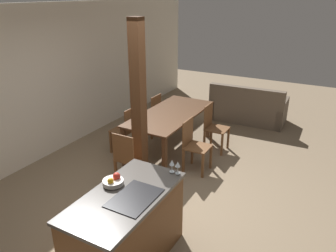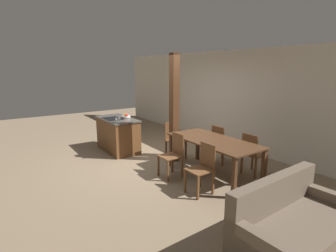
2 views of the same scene
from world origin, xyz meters
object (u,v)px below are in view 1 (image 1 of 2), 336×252
(dining_chair_near_right, at_px, (214,126))
(wine_glass_near, at_px, (178,165))
(dining_table, at_px, (170,118))
(timber_post, at_px, (139,107))
(couch, at_px, (248,109))
(fruit_bowl, at_px, (114,181))
(dining_chair_near_left, at_px, (194,144))
(dining_chair_far_right, at_px, (152,114))
(kitchen_island, at_px, (127,229))
(wine_glass_middle, at_px, (172,163))
(dining_chair_far_left, at_px, (126,129))
(dining_chair_head_end, at_px, (128,158))

(dining_chair_near_right, bearing_deg, wine_glass_near, -168.26)
(dining_table, distance_m, dining_chair_near_right, 0.85)
(timber_post, bearing_deg, dining_table, 5.73)
(dining_chair_near_right, relative_size, couch, 0.52)
(couch, xyz_separation_m, timber_post, (-3.50, 0.72, 0.98))
(wine_glass_near, height_order, dining_chair_near_right, wine_glass_near)
(fruit_bowl, height_order, dining_chair_near_left, fruit_bowl)
(couch, bearing_deg, timber_post, 76.60)
(fruit_bowl, height_order, timber_post, timber_post)
(dining_chair_near_right, bearing_deg, timber_post, 161.07)
(dining_chair_far_right, bearing_deg, couch, 139.95)
(kitchen_island, height_order, wine_glass_middle, wine_glass_middle)
(wine_glass_middle, distance_m, timber_post, 1.36)
(dining_chair_near_left, relative_size, dining_chair_far_right, 1.00)
(wine_glass_middle, xyz_separation_m, dining_chair_near_left, (1.63, 0.45, -0.55))
(dining_chair_far_left, bearing_deg, kitchen_island, 35.55)
(fruit_bowl, height_order, dining_chair_head_end, fruit_bowl)
(kitchen_island, bearing_deg, dining_chair_far_right, 27.05)
(dining_chair_near_left, relative_size, dining_chair_near_right, 1.00)
(fruit_bowl, relative_size, couch, 0.13)
(kitchen_island, height_order, dining_chair_far_right, kitchen_island)
(kitchen_island, distance_m, timber_post, 1.89)
(dining_table, relative_size, dining_chair_far_right, 2.23)
(dining_chair_near_left, bearing_deg, wine_glass_middle, -164.54)
(timber_post, bearing_deg, kitchen_island, -151.89)
(dining_chair_far_right, bearing_deg, dining_table, 56.89)
(fruit_bowl, xyz_separation_m, wine_glass_middle, (0.54, -0.44, 0.08))
(dining_chair_head_end, height_order, couch, dining_chair_head_end)
(dining_table, height_order, dining_chair_near_left, dining_chair_near_left)
(kitchen_island, distance_m, dining_chair_head_end, 1.63)
(wine_glass_middle, height_order, dining_chair_far_left, wine_glass_middle)
(timber_post, bearing_deg, dining_chair_far_right, 26.07)
(kitchen_island, bearing_deg, dining_table, 18.80)
(wine_glass_middle, xyz_separation_m, timber_post, (0.86, 1.02, 0.25))
(dining_chair_far_right, height_order, timber_post, timber_post)
(dining_chair_near_left, xyz_separation_m, dining_chair_far_right, (0.90, 1.39, 0.00))
(dining_chair_far_left, xyz_separation_m, timber_post, (-0.76, -0.82, 0.80))
(fruit_bowl, relative_size, dining_table, 0.11)
(wine_glass_middle, distance_m, dining_table, 2.40)
(wine_glass_near, bearing_deg, dining_chair_far_right, 37.08)
(kitchen_island, height_order, wine_glass_near, wine_glass_near)
(dining_chair_far_right, bearing_deg, dining_chair_far_left, 0.00)
(fruit_bowl, bearing_deg, dining_chair_near_right, 0.25)
(dining_table, distance_m, dining_chair_near_left, 0.85)
(dining_chair_near_left, distance_m, couch, 2.75)
(dining_chair_near_right, xyz_separation_m, dining_chair_far_right, (0.00, 1.39, 0.00))
(dining_chair_near_left, xyz_separation_m, couch, (2.74, -0.15, -0.18))
(couch, bearing_deg, dining_chair_near_left, 85.10)
(dining_chair_near_right, bearing_deg, dining_chair_head_end, 159.25)
(dining_chair_far_left, bearing_deg, wine_glass_middle, 48.47)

